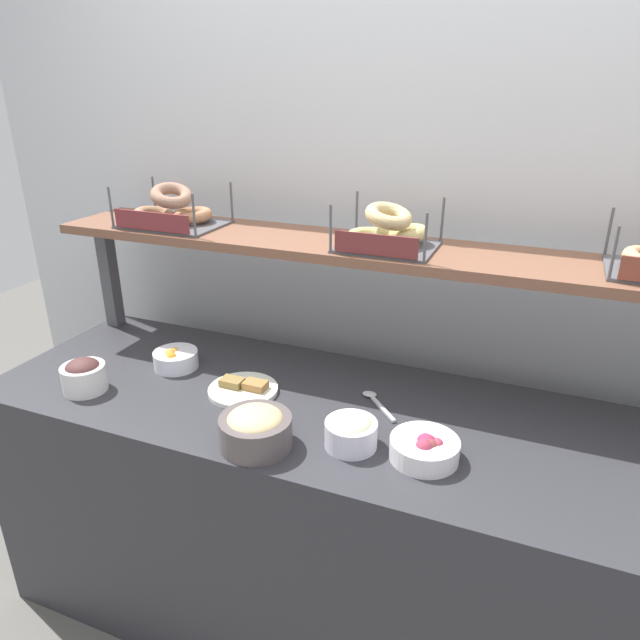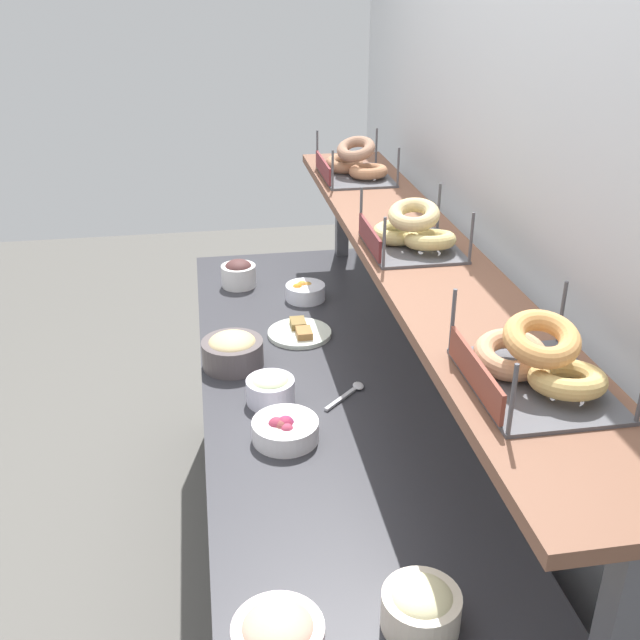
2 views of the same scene
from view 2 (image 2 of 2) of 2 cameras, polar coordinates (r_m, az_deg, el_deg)
The scene contains 18 objects.
ground_plane at distance 2.73m, azimuth 0.18°, elevation -21.00°, with size 8.00×8.00×0.00m, color #595651.
back_wall at distance 2.18m, azimuth 14.69°, elevation 3.74°, with size 3.54×0.06×2.40m, color silver.
deli_counter at distance 2.43m, azimuth 0.19°, elevation -14.15°, with size 2.34×0.70×0.85m, color #2D2D33.
shelf_riser_left at distance 3.14m, azimuth 1.72°, elevation 8.51°, with size 0.05×0.05×0.40m, color #4C4C51.
shelf_riser_right at distance 1.32m, azimuth 21.74°, elevation -21.79°, with size 0.05×0.05×0.40m, color #4C4C51.
upper_shelf at distance 2.06m, azimuth 7.69°, elevation 5.03°, with size 2.30×0.32×0.03m, color brown.
bowl_scallion_spread at distance 2.12m, azimuth -3.85°, elevation -5.27°, with size 0.14×0.14×0.09m.
bowl_lox_spread at distance 1.45m, azimuth -3.25°, elevation -23.25°, with size 0.17×0.17×0.09m.
bowl_fruit_salad at distance 2.76m, azimuth -1.16°, elevation 2.21°, with size 0.15×0.15×0.07m.
bowl_beet_salad at distance 1.97m, azimuth -2.73°, elevation -8.43°, with size 0.18×0.18×0.07m.
bowl_chocolate_spread at distance 2.89m, azimuth -6.30°, elevation 3.61°, with size 0.13×0.13×0.11m.
bowl_hummus at distance 2.31m, azimuth -6.76°, elevation -2.34°, with size 0.19×0.19×0.11m.
bowl_potato_salad at distance 1.50m, azimuth 7.80°, elevation -21.04°, with size 0.15×0.15×0.10m.
serving_plate_white at distance 2.50m, azimuth -1.56°, elevation -0.95°, with size 0.22×0.22×0.04m.
serving_spoon_near_plate at distance 2.17m, azimuth 2.36°, elevation -5.54°, with size 0.14×0.14×0.01m.
bagel_basket_everything at distance 2.75m, azimuth 2.68°, elevation 11.89°, with size 0.34×0.25×0.15m.
bagel_basket_plain at distance 2.04m, azimuth 7.08°, elevation 6.72°, with size 0.28×0.24×0.14m.
bagel_basket_sesame at distance 1.41m, azimuth 16.32°, elevation -3.20°, with size 0.31×0.24×0.14m.
Camera 2 is at (1.83, -0.31, 1.99)m, focal length 41.49 mm.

